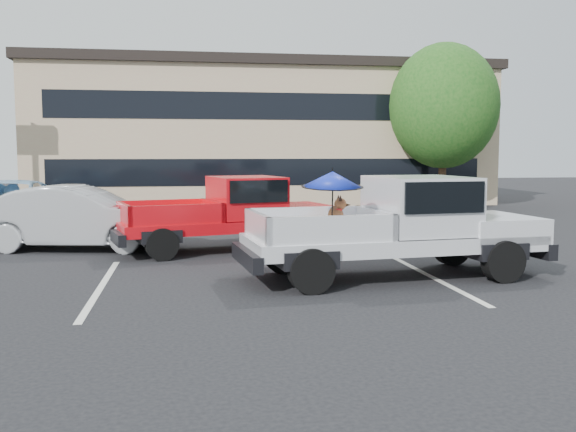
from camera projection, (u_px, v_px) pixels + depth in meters
name	position (u px, v px, depth m)	size (l,w,h in m)	color
ground	(290.00, 308.00, 9.63)	(90.00, 90.00, 0.00)	black
stripe_left	(101.00, 286.00, 11.13)	(0.12, 5.00, 0.01)	silver
stripe_right	(430.00, 276.00, 12.07)	(0.12, 5.00, 0.01)	silver
motel_building	(261.00, 133.00, 30.25)	(20.40, 8.40, 6.30)	tan
tree_right	(444.00, 106.00, 26.34)	(4.46, 4.46, 6.78)	#332114
tree_back	(330.00, 112.00, 33.71)	(4.68, 4.68, 7.11)	#332114
silver_pickup	(408.00, 221.00, 11.92)	(5.86, 2.56, 2.06)	black
red_pickup	(240.00, 210.00, 15.30)	(5.58, 3.06, 1.74)	black
silver_sedan	(78.00, 218.00, 15.31)	(1.62, 4.65, 1.53)	#9FA2A6
blue_suv	(8.00, 207.00, 18.13)	(2.54, 5.51, 1.53)	#97C2E2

